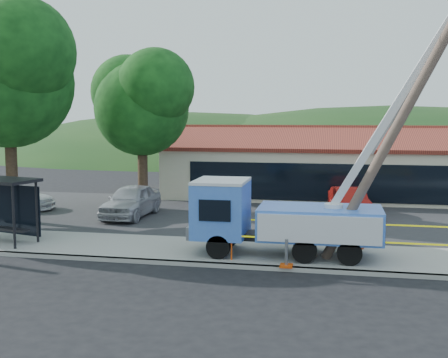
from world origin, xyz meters
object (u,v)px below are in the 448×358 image
utility_truck (282,213)px  bus_shelter (7,195)px  car_red (349,217)px  car_white (12,212)px  leaning_pole (410,102)px  car_silver (131,218)px

utility_truck → bus_shelter: utility_truck is taller
car_red → utility_truck: bearing=-117.8°
utility_truck → bus_shelter: (-11.27, -0.05, 0.37)m
car_white → leaning_pole: bearing=-121.9°
leaning_pole → bus_shelter: (-15.67, 0.19, -3.73)m
bus_shelter → car_silver: (2.86, 6.62, -2.08)m
leaning_pole → car_red: bearing=100.3°
car_silver → bus_shelter: bearing=-112.0°
leaning_pole → car_white: 22.15m
car_silver → car_red: bearing=14.4°
utility_truck → car_red: utility_truck is taller
car_red → bus_shelter: bearing=-157.9°
leaning_pole → car_white: leaning_pole is taller
utility_truck → car_silver: size_ratio=2.16×
utility_truck → bus_shelter: 11.27m
bus_shelter → car_white: (-4.36, 7.26, -2.08)m
leaning_pole → bus_shelter: size_ratio=3.43×
utility_truck → car_red: 9.67m
utility_truck → car_silver: utility_truck is taller
bus_shelter → car_red: size_ratio=0.70×
car_red → car_white: bearing=174.8°
car_silver → car_white: (-7.23, 0.64, 0.00)m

